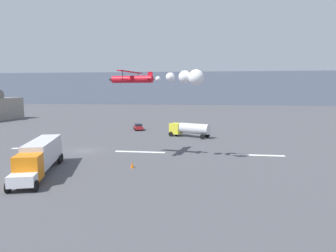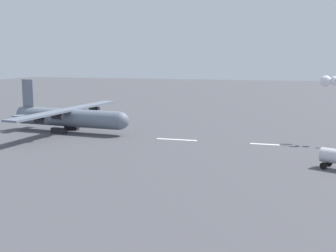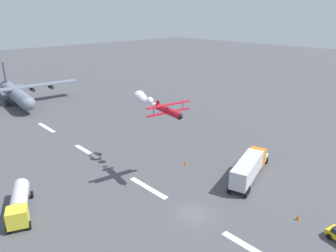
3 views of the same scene
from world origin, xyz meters
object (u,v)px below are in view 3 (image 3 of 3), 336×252
at_px(semi_truck_orange, 250,166).
at_px(traffic_cone_far, 186,163).
at_px(fuel_tanker_truck, 19,202).
at_px(cargo_transport_plane, 17,94).
at_px(stunt_biplane_red, 150,102).
at_px(traffic_cone_near, 298,217).

height_order(semi_truck_orange, traffic_cone_far, semi_truck_orange).
bearing_deg(fuel_tanker_truck, semi_truck_orange, -117.61).
bearing_deg(traffic_cone_far, cargo_transport_plane, 7.58).
xyz_separation_m(stunt_biplane_red, traffic_cone_near, (-24.28, -3.64, -10.98)).
distance_m(cargo_transport_plane, stunt_biplane_red, 54.58).
distance_m(traffic_cone_near, traffic_cone_far, 20.29).
xyz_separation_m(cargo_transport_plane, traffic_cone_near, (-78.16, -6.82, -2.91)).
distance_m(stunt_biplane_red, traffic_cone_near, 26.89).
bearing_deg(cargo_transport_plane, traffic_cone_near, -175.01).
distance_m(stunt_biplane_red, semi_truck_orange, 18.79).
bearing_deg(semi_truck_orange, traffic_cone_near, 155.40).
relative_size(stunt_biplane_red, traffic_cone_far, 18.38).
distance_m(cargo_transport_plane, semi_truck_orange, 68.96).
bearing_deg(cargo_transport_plane, semi_truck_orange, -170.42).
distance_m(fuel_tanker_truck, traffic_cone_near, 35.79).
bearing_deg(traffic_cone_near, stunt_biplane_red, 8.53).
relative_size(cargo_transport_plane, stunt_biplane_red, 2.60).
relative_size(cargo_transport_plane, semi_truck_orange, 2.62).
relative_size(cargo_transport_plane, fuel_tanker_truck, 4.07).
height_order(stunt_biplane_red, semi_truck_orange, stunt_biplane_red).
bearing_deg(cargo_transport_plane, fuel_tanker_truck, 160.98).
bearing_deg(stunt_biplane_red, traffic_cone_near, -171.47).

